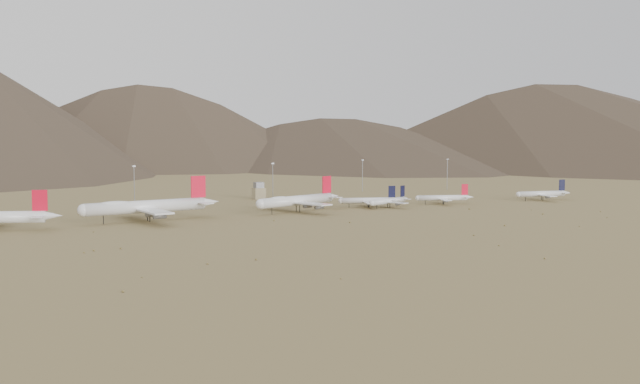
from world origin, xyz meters
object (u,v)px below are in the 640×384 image
narrowbody_a (369,200)px  control_tower (259,192)px  widebody_east (297,200)px  widebody_centre (147,206)px  narrowbody_b (389,201)px

narrowbody_a → control_tower: 93.97m
narrowbody_a → widebody_east: bearing=-158.7°
widebody_centre → control_tower: 136.74m
widebody_east → narrowbody_b: size_ratio=1.72×
narrowbody_b → control_tower: bearing=99.1°
widebody_east → narrowbody_b: bearing=-22.6°
narrowbody_a → narrowbody_b: narrowbody_a is taller
widebody_centre → narrowbody_b: bearing=-6.4°
widebody_centre → narrowbody_a: 142.62m
widebody_centre → control_tower: (100.50, 92.68, -2.74)m
widebody_east → control_tower: size_ratio=5.45×
widebody_centre → narrowbody_b: (153.18, 2.15, -3.78)m
widebody_east → narrowbody_b: (62.63, -3.17, -2.72)m
widebody_centre → control_tower: widebody_centre is taller
widebody_centre → widebody_east: bearing=-3.9°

